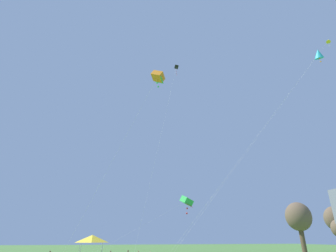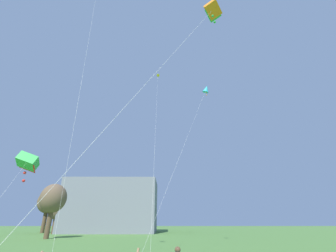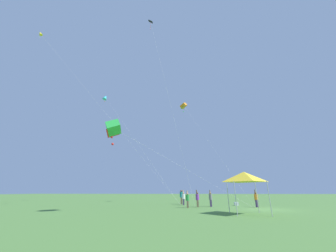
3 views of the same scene
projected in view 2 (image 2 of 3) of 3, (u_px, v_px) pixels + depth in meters
distant_building at (113, 206)px, 55.52m from camera, size 21.23×14.06×11.91m
tree_far_centre at (48, 202)px, 53.75m from camera, size 4.64×4.64×9.36m
tree_near_right at (56, 211)px, 49.54m from camera, size 3.13×3.13×6.33m
tree_far_right at (53, 199)px, 38.16m from camera, size 4.27×4.27×8.61m
kite_cyan_diamond_0 at (206, 89)px, 30.30m from camera, size 7.68×15.13×19.83m
kite_yellow_diamond_2 at (158, 75)px, 43.62m from camera, size 1.44×25.63×29.48m
kite_orange_box_3 at (213, 10)px, 14.78m from camera, size 7.84×7.91×16.30m
kite_green_box_4 at (28, 162)px, 17.56m from camera, size 7.46×14.49×7.89m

